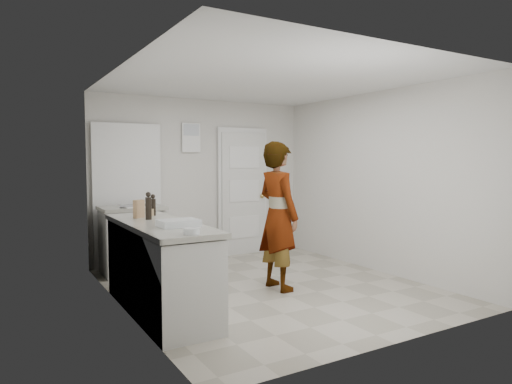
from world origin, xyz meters
TOP-DOWN VIEW (x-y plane):
  - ground at (0.00, 0.00)m, footprint 4.00×4.00m
  - room_shell at (-0.17, 1.95)m, footprint 4.00×4.00m
  - main_counter at (-1.45, -0.20)m, footprint 0.64×1.96m
  - side_counter at (-1.25, 1.55)m, footprint 0.84×0.61m
  - person at (0.06, -0.09)m, footprint 0.47×0.67m
  - cake_mix_box at (-1.52, 0.26)m, footprint 0.13×0.10m
  - spice_jar at (-1.35, 0.36)m, footprint 0.05×0.05m
  - oil_cruet_a at (-1.32, 0.39)m, footprint 0.06×0.06m
  - oil_cruet_b at (-1.47, 0.07)m, footprint 0.07×0.07m
  - baking_dish at (-1.38, -0.57)m, footprint 0.37×0.26m
  - egg_bowl at (-1.45, -1.06)m, footprint 0.14×0.14m
  - papers at (-1.26, 1.43)m, footprint 0.25×0.32m

SIDE VIEW (x-z plane):
  - ground at x=0.00m, z-range 0.00..0.00m
  - main_counter at x=-1.45m, z-range -0.04..0.89m
  - side_counter at x=-1.25m, z-range -0.03..0.89m
  - person at x=0.06m, z-range 0.00..1.77m
  - papers at x=-1.26m, z-range 0.93..0.93m
  - egg_bowl at x=-1.45m, z-range 0.92..0.98m
  - baking_dish at x=-1.38m, z-range 0.92..0.99m
  - spice_jar at x=-1.35m, z-range 0.93..1.00m
  - cake_mix_box at x=-1.52m, z-range 0.93..1.12m
  - room_shell at x=-0.17m, z-range -0.98..3.02m
  - oil_cruet_a at x=-1.32m, z-range 0.92..1.16m
  - oil_cruet_b at x=-1.47m, z-range 0.92..1.21m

